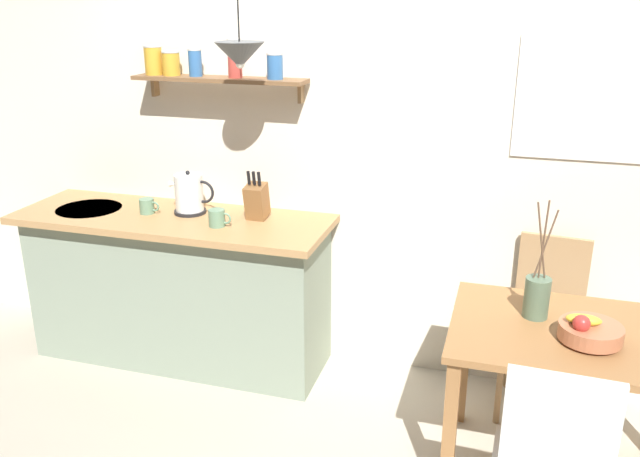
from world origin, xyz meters
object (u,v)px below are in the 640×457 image
(fruit_bowl, at_px, (589,331))
(pendant_lamp, at_px, (240,55))
(twig_vase, at_px, (537,296))
(electric_kettle, at_px, (190,194))
(knife_block, at_px, (257,200))
(coffee_mug_spare, at_px, (217,218))
(dining_chair_far, at_px, (546,319))
(coffee_mug_by_sink, at_px, (147,206))
(dining_table, at_px, (569,355))

(fruit_bowl, xyz_separation_m, pendant_lamp, (-1.69, 0.43, 1.02))
(fruit_bowl, relative_size, pendant_lamp, 0.52)
(twig_vase, bearing_deg, fruit_bowl, -39.92)
(twig_vase, height_order, electric_kettle, twig_vase)
(knife_block, relative_size, coffee_mug_spare, 2.17)
(coffee_mug_spare, bearing_deg, pendant_lamp, -11.60)
(twig_vase, relative_size, pendant_lamp, 1.09)
(fruit_bowl, distance_m, pendant_lamp, 2.02)
(twig_vase, bearing_deg, dining_chair_far, 80.52)
(fruit_bowl, height_order, coffee_mug_by_sink, coffee_mug_by_sink)
(twig_vase, height_order, coffee_mug_by_sink, twig_vase)
(dining_chair_far, height_order, twig_vase, twig_vase)
(twig_vase, xyz_separation_m, electric_kettle, (-1.92, 0.46, 0.17))
(dining_table, xyz_separation_m, coffee_mug_spare, (-1.82, 0.39, 0.32))
(electric_kettle, bearing_deg, pendant_lamp, -25.23)
(coffee_mug_spare, bearing_deg, fruit_bowl, -14.11)
(electric_kettle, height_order, knife_block, knife_block)
(fruit_bowl, relative_size, twig_vase, 0.48)
(coffee_mug_spare, bearing_deg, twig_vase, -10.10)
(knife_block, bearing_deg, dining_chair_far, 1.41)
(dining_chair_far, distance_m, knife_block, 1.68)
(fruit_bowl, height_order, twig_vase, twig_vase)
(fruit_bowl, bearing_deg, dining_table, 123.57)
(fruit_bowl, distance_m, coffee_mug_by_sink, 2.43)
(coffee_mug_by_sink, relative_size, pendant_lamp, 0.25)
(coffee_mug_by_sink, distance_m, pendant_lamp, 1.11)
(coffee_mug_by_sink, relative_size, coffee_mug_spare, 0.94)
(dining_chair_far, xyz_separation_m, twig_vase, (-0.09, -0.51, 0.35))
(coffee_mug_by_sink, xyz_separation_m, pendant_lamp, (0.67, -0.13, 0.87))
(fruit_bowl, xyz_separation_m, knife_block, (-1.72, 0.65, 0.22))
(electric_kettle, bearing_deg, coffee_mug_spare, -33.87)
(dining_chair_far, distance_m, fruit_bowl, 0.76)
(twig_vase, height_order, pendant_lamp, pendant_lamp)
(electric_kettle, relative_size, pendant_lamp, 0.55)
(dining_table, xyz_separation_m, dining_chair_far, (-0.07, 0.61, -0.14))
(coffee_mug_by_sink, bearing_deg, electric_kettle, 18.04)
(knife_block, bearing_deg, coffee_mug_spare, -132.36)
(electric_kettle, height_order, coffee_mug_spare, electric_kettle)
(dining_chair_far, xyz_separation_m, pendant_lamp, (-1.57, -0.25, 1.33))
(dining_table, xyz_separation_m, electric_kettle, (-2.07, 0.56, 0.39))
(pendant_lamp, bearing_deg, fruit_bowl, -14.39)
(dining_chair_far, bearing_deg, coffee_mug_spare, -172.99)
(coffee_mug_by_sink, bearing_deg, knife_block, 7.66)
(electric_kettle, height_order, pendant_lamp, pendant_lamp)
(dining_chair_far, xyz_separation_m, fruit_bowl, (0.12, -0.69, 0.31))
(dining_chair_far, relative_size, coffee_mug_spare, 7.13)
(dining_table, distance_m, fruit_bowl, 0.20)
(fruit_bowl, xyz_separation_m, coffee_mug_by_sink, (-2.36, 0.56, 0.15))
(coffee_mug_by_sink, height_order, pendant_lamp, pendant_lamp)
(dining_chair_far, distance_m, coffee_mug_by_sink, 2.29)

